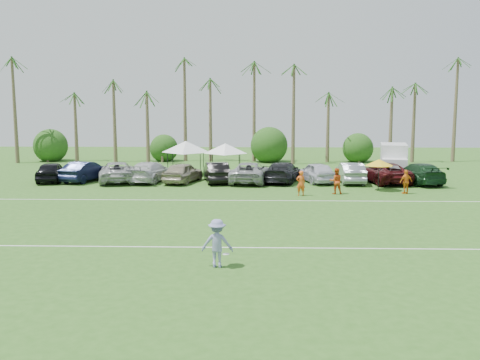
{
  "coord_description": "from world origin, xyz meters",
  "views": [
    {
      "loc": [
        4.49,
        -21.41,
        6.38
      ],
      "look_at": [
        3.49,
        12.54,
        1.6
      ],
      "focal_mm": 40.0,
      "sensor_mm": 36.0,
      "label": 1
    }
  ],
  "objects": [
    {
      "name": "palm_tree_9",
      "position": [
        18.0,
        38.0,
        8.35
      ],
      "size": [
        2.4,
        2.4,
        9.9
      ],
      "color": "brown",
      "rests_on": "ground"
    },
    {
      "name": "parked_car_6",
      "position": [
        4.01,
        22.45,
        0.84
      ],
      "size": [
        3.54,
        6.38,
        1.69
      ],
      "primitive_type": "imported",
      "rotation": [
        0.0,
        0.0,
        3.02
      ],
      "color": "#939496",
      "rests_on": "ground"
    },
    {
      "name": "palm_tree_0",
      "position": [
        -22.0,
        38.0,
        7.48
      ],
      "size": [
        2.4,
        2.4,
        8.9
      ],
      "color": "brown",
      "rests_on": "ground"
    },
    {
      "name": "palm_tree_3",
      "position": [
        -8.0,
        38.0,
        10.06
      ],
      "size": [
        2.4,
        2.4,
        11.9
      ],
      "color": "brown",
      "rests_on": "ground"
    },
    {
      "name": "parked_car_0",
      "position": [
        -12.6,
        22.5,
        0.84
      ],
      "size": [
        2.83,
        5.23,
        1.69
      ],
      "primitive_type": "imported",
      "rotation": [
        0.0,
        0.0,
        3.32
      ],
      "color": "black",
      "rests_on": "ground"
    },
    {
      "name": "sideline_player_b",
      "position": [
        10.3,
        16.91,
        0.93
      ],
      "size": [
        0.93,
        0.74,
        1.87
      ],
      "primitive_type": "imported",
      "rotation": [
        0.0,
        0.0,
        3.18
      ],
      "color": "#CF4817",
      "rests_on": "ground"
    },
    {
      "name": "sideline_player_a",
      "position": [
        7.7,
        16.09,
        0.89
      ],
      "size": [
        0.72,
        0.55,
        1.78
      ],
      "primitive_type": "imported",
      "rotation": [
        0.0,
        0.0,
        3.35
      ],
      "color": "#F35B1B",
      "rests_on": "ground"
    },
    {
      "name": "parked_car_10",
      "position": [
        15.08,
        22.62,
        0.84
      ],
      "size": [
        3.81,
        6.47,
        1.69
      ],
      "primitive_type": "imported",
      "rotation": [
        0.0,
        0.0,
        3.32
      ],
      "color": "#410F11",
      "rests_on": "ground"
    },
    {
      "name": "palm_tree_6",
      "position": [
        4.0,
        38.0,
        9.21
      ],
      "size": [
        2.4,
        2.4,
        10.9
      ],
      "color": "brown",
      "rests_on": "ground"
    },
    {
      "name": "parked_car_5",
      "position": [
        1.24,
        22.5,
        0.84
      ],
      "size": [
        2.72,
        5.37,
        1.69
      ],
      "primitive_type": "imported",
      "rotation": [
        0.0,
        0.0,
        3.33
      ],
      "color": "black",
      "rests_on": "ground"
    },
    {
      "name": "parked_car_8",
      "position": [
        9.55,
        22.7,
        0.84
      ],
      "size": [
        3.22,
        5.3,
        1.69
      ],
      "primitive_type": "imported",
      "rotation": [
        0.0,
        0.0,
        3.41
      ],
      "color": "silver",
      "rests_on": "ground"
    },
    {
      "name": "parked_car_4",
      "position": [
        -1.53,
        22.26,
        0.84
      ],
      "size": [
        3.25,
        5.31,
        1.69
      ],
      "primitive_type": "imported",
      "rotation": [
        0.0,
        0.0,
        2.87
      ],
      "color": "gray",
      "rests_on": "ground"
    },
    {
      "name": "palm_tree_5",
      "position": [
        0.0,
        38.0,
        8.35
      ],
      "size": [
        2.4,
        2.4,
        9.9
      ],
      "color": "brown",
      "rests_on": "ground"
    },
    {
      "name": "bush_tree_1",
      "position": [
        -6.0,
        39.0,
        1.8
      ],
      "size": [
        4.0,
        4.0,
        4.0
      ],
      "color": "brown",
      "rests_on": "ground"
    },
    {
      "name": "parked_car_11",
      "position": [
        17.85,
        22.27,
        0.84
      ],
      "size": [
        3.31,
        6.13,
        1.69
      ],
      "primitive_type": "imported",
      "rotation": [
        0.0,
        0.0,
        3.31
      ],
      "color": "#15361A",
      "rests_on": "ground"
    },
    {
      "name": "ground",
      "position": [
        0.0,
        0.0,
        0.0
      ],
      "size": [
        120.0,
        120.0,
        0.0
      ],
      "primitive_type": "plane",
      "color": "#2C5A1B",
      "rests_on": "ground"
    },
    {
      "name": "parked_car_1",
      "position": [
        -9.84,
        22.78,
        0.84
      ],
      "size": [
        3.1,
        5.42,
        1.69
      ],
      "primitive_type": "imported",
      "rotation": [
        0.0,
        0.0,
        2.87
      ],
      "color": "black",
      "rests_on": "ground"
    },
    {
      "name": "palm_tree_4",
      "position": [
        -4.0,
        38.0,
        7.48
      ],
      "size": [
        2.4,
        2.4,
        8.9
      ],
      "color": "brown",
      "rests_on": "ground"
    },
    {
      "name": "parked_car_7",
      "position": [
        6.78,
        22.8,
        0.84
      ],
      "size": [
        3.85,
        6.24,
        1.69
      ],
      "primitive_type": "imported",
      "rotation": [
        0.0,
        0.0,
        2.87
      ],
      "color": "black",
      "rests_on": "ground"
    },
    {
      "name": "canopy_tent_right",
      "position": [
        1.67,
        28.25,
        2.83
      ],
      "size": [
        4.08,
        4.08,
        3.3
      ],
      "color": "black",
      "rests_on": "ground"
    },
    {
      "name": "canopy_tent_left",
      "position": [
        -1.89,
        27.16,
        3.12
      ],
      "size": [
        4.49,
        4.49,
        3.64
      ],
      "color": "black",
      "rests_on": "ground"
    },
    {
      "name": "palm_tree_7",
      "position": [
        8.0,
        38.0,
        10.06
      ],
      "size": [
        2.4,
        2.4,
        11.9
      ],
      "color": "brown",
      "rests_on": "ground"
    },
    {
      "name": "palm_tree_2",
      "position": [
        -12.0,
        38.0,
        9.21
      ],
      "size": [
        2.4,
        2.4,
        10.9
      ],
      "color": "brown",
      "rests_on": "ground"
    },
    {
      "name": "parked_car_9",
      "position": [
        12.32,
        22.52,
        0.84
      ],
      "size": [
        1.8,
        5.13,
        1.69
      ],
      "primitive_type": "imported",
      "rotation": [
        0.0,
        0.0,
        3.14
      ],
      "color": "gray",
      "rests_on": "ground"
    },
    {
      "name": "frisbee_player",
      "position": [
        2.99,
        -0.92,
        0.97
      ],
      "size": [
        1.29,
        0.78,
        1.94
      ],
      "rotation": [
        0.0,
        0.0,
        3.09
      ],
      "color": "#7F84B4",
      "rests_on": "ground"
    },
    {
      "name": "palm_tree_10",
      "position": [
        23.0,
        38.0,
        9.21
      ],
      "size": [
        2.4,
        2.4,
        10.9
      ],
      "color": "brown",
      "rests_on": "ground"
    },
    {
      "name": "bush_tree_2",
      "position": [
        6.0,
        39.0,
        1.8
      ],
      "size": [
        4.0,
        4.0,
        4.0
      ],
      "color": "brown",
      "rests_on": "ground"
    },
    {
      "name": "sideline_player_c",
      "position": [
        15.37,
        17.1,
        0.87
      ],
      "size": [
        1.11,
        0.77,
        1.75
      ],
      "primitive_type": "imported",
      "rotation": [
        0.0,
        0.0,
        3.52
      ],
      "color": "orange",
      "rests_on": "ground"
    },
    {
      "name": "palm_tree_1",
      "position": [
        -17.0,
        38.0,
        8.35
      ],
      "size": [
        2.4,
        2.4,
        9.9
      ],
      "color": "brown",
      "rests_on": "ground"
    },
    {
      "name": "palm_tree_11",
      "position": [
        27.0,
        38.0,
        10.06
      ],
      "size": [
        2.4,
        2.4,
        11.9
      ],
      "color": "brown",
      "rests_on": "ground"
    },
    {
      "name": "bush_tree_0",
      "position": [
        -19.0,
        39.0,
        1.8
      ],
      "size": [
        4.0,
        4.0,
        4.0
      ],
      "color": "brown",
      "rests_on": "ground"
    },
    {
      "name": "bush_tree_3",
      "position": [
        16.0,
        39.0,
        1.8
      ],
      "size": [
        4.0,
        4.0,
        4.0
      ],
      "color": "brown",
      "rests_on": "ground"
    },
    {
      "name": "palm_tree_8",
      "position": [
        13.0,
        38.0,
        7.48
      ],
      "size": [
        2.4,
        2.4,
        8.9
      ],
      "color": "brown",
      "rests_on": "ground"
    },
    {
      "name": "field_lines",
      "position": [
        0.0,
        8.0,
        0.01
      ],
      "size": [
        80.0,
        12.1,
        0.01
      ],
      "color": "white",
      "rests_on": "ground"
    },
    {
      "name": "parked_car_2",
      "position": [
        -7.07,
        22.51,
        0.84
      ],
      "size": [
        4.18,
        6.57,
        1.69
      ],
      "primitive_type": "imported",
      "rotation": [
        0.0,
        0.0,
        3.38
      ],
      "color": "#9E9FA0",
      "rests_on": "ground"
    },
    {
      "name": "market_umbrella",
      "position": [
        13.71,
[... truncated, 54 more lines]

